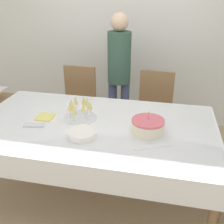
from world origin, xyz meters
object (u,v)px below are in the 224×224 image
object	(u,v)px
birthday_cake	(148,126)
champagne_tray	(80,109)
plate_stack_main	(82,134)
person_standing	(119,68)
dining_chair_far_right	(154,109)
dining_chair_far_left	(78,102)

from	to	relation	value
birthday_cake	champagne_tray	xyz separation A→B (m)	(-0.62, 0.13, 0.04)
birthday_cake	plate_stack_main	bearing A→B (deg)	-160.23
champagne_tray	person_standing	size ratio (longest dim) A/B	0.19
dining_chair_far_right	person_standing	size ratio (longest dim) A/B	0.61
dining_chair_far_left	dining_chair_far_right	size ratio (longest dim) A/B	1.00
dining_chair_far_right	champagne_tray	size ratio (longest dim) A/B	3.15
dining_chair_far_left	dining_chair_far_right	bearing A→B (deg)	-0.02
dining_chair_far_left	champagne_tray	size ratio (longest dim) A/B	3.15
champagne_tray	birthday_cake	bearing A→B (deg)	-11.62
champagne_tray	person_standing	distance (m)	1.05
person_standing	birthday_cake	bearing A→B (deg)	-68.39
champagne_tray	dining_chair_far_right	bearing A→B (deg)	53.13
champagne_tray	dining_chair_far_left	bearing A→B (deg)	110.89
plate_stack_main	person_standing	xyz separation A→B (m)	(0.04, 1.34, 0.17)
birthday_cake	plate_stack_main	size ratio (longest dim) A/B	1.16
birthday_cake	champagne_tray	world-z (taller)	birthday_cake
dining_chair_far_left	champagne_tray	world-z (taller)	dining_chair_far_left
dining_chair_far_right	person_standing	xyz separation A→B (m)	(-0.46, 0.20, 0.42)
dining_chair_far_right	plate_stack_main	xyz separation A→B (m)	(-0.50, -1.14, 0.25)
dining_chair_far_left	champagne_tray	bearing A→B (deg)	-69.11
dining_chair_far_left	plate_stack_main	distance (m)	1.24
plate_stack_main	dining_chair_far_right	bearing A→B (deg)	66.12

